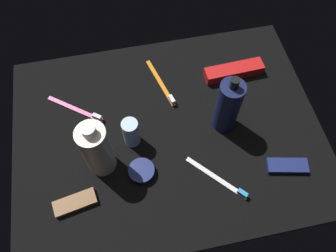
{
  "coord_description": "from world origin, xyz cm",
  "views": [
    {
      "loc": [
        8.66,
        42.15,
        82.33
      ],
      "look_at": [
        0.0,
        0.0,
        3.0
      ],
      "focal_mm": 36.1,
      "sensor_mm": 36.0,
      "label": 1
    }
  ],
  "objects_px": {
    "toothbrush_orange": "(162,85)",
    "snack_bar_brown": "(75,203)",
    "bodywash_bottle": "(97,149)",
    "deodorant_stick": "(131,133)",
    "toothpaste_box_red": "(234,71)",
    "toothbrush_white": "(220,180)",
    "toothbrush_pink": "(78,110)",
    "snack_bar_navy": "(287,166)",
    "lotion_bottle": "(228,106)",
    "cream_tin_left": "(142,171)"
  },
  "relations": [
    {
      "from": "toothbrush_orange",
      "to": "snack_bar_brown",
      "type": "xyz_separation_m",
      "value": [
        0.28,
        0.3,
        0.0
      ]
    },
    {
      "from": "bodywash_bottle",
      "to": "snack_bar_brown",
      "type": "distance_m",
      "value": 0.15
    },
    {
      "from": "deodorant_stick",
      "to": "toothpaste_box_red",
      "type": "distance_m",
      "value": 0.37
    },
    {
      "from": "toothbrush_white",
      "to": "snack_bar_brown",
      "type": "xyz_separation_m",
      "value": [
        0.36,
        -0.01,
        0.0
      ]
    },
    {
      "from": "toothbrush_white",
      "to": "toothbrush_pink",
      "type": "distance_m",
      "value": 0.44
    },
    {
      "from": "deodorant_stick",
      "to": "snack_bar_navy",
      "type": "height_order",
      "value": "deodorant_stick"
    },
    {
      "from": "lotion_bottle",
      "to": "bodywash_bottle",
      "type": "distance_m",
      "value": 0.35
    },
    {
      "from": "deodorant_stick",
      "to": "toothpaste_box_red",
      "type": "relative_size",
      "value": 0.53
    },
    {
      "from": "toothbrush_orange",
      "to": "toothbrush_pink",
      "type": "bearing_deg",
      "value": 8.51
    },
    {
      "from": "snack_bar_brown",
      "to": "toothbrush_pink",
      "type": "bearing_deg",
      "value": -105.99
    },
    {
      "from": "bodywash_bottle",
      "to": "toothbrush_white",
      "type": "height_order",
      "value": "bodywash_bottle"
    },
    {
      "from": "deodorant_stick",
      "to": "toothbrush_orange",
      "type": "height_order",
      "value": "deodorant_stick"
    },
    {
      "from": "lotion_bottle",
      "to": "snack_bar_navy",
      "type": "height_order",
      "value": "lotion_bottle"
    },
    {
      "from": "bodywash_bottle",
      "to": "deodorant_stick",
      "type": "height_order",
      "value": "bodywash_bottle"
    },
    {
      "from": "toothpaste_box_red",
      "to": "snack_bar_brown",
      "type": "xyz_separation_m",
      "value": [
        0.5,
        0.3,
        -0.01
      ]
    },
    {
      "from": "deodorant_stick",
      "to": "snack_bar_navy",
      "type": "distance_m",
      "value": 0.41
    },
    {
      "from": "toothbrush_white",
      "to": "cream_tin_left",
      "type": "relative_size",
      "value": 2.09
    },
    {
      "from": "toothbrush_orange",
      "to": "snack_bar_navy",
      "type": "relative_size",
      "value": 1.7
    },
    {
      "from": "deodorant_stick",
      "to": "cream_tin_left",
      "type": "distance_m",
      "value": 0.1
    },
    {
      "from": "toothbrush_pink",
      "to": "toothpaste_box_red",
      "type": "distance_m",
      "value": 0.47
    },
    {
      "from": "toothbrush_pink",
      "to": "cream_tin_left",
      "type": "distance_m",
      "value": 0.26
    },
    {
      "from": "toothbrush_pink",
      "to": "toothpaste_box_red",
      "type": "relative_size",
      "value": 0.86
    },
    {
      "from": "lotion_bottle",
      "to": "snack_bar_brown",
      "type": "relative_size",
      "value": 1.94
    },
    {
      "from": "toothbrush_pink",
      "to": "snack_bar_navy",
      "type": "distance_m",
      "value": 0.59
    },
    {
      "from": "toothpaste_box_red",
      "to": "lotion_bottle",
      "type": "bearing_deg",
      "value": 61.4
    },
    {
      "from": "bodywash_bottle",
      "to": "lotion_bottle",
      "type": "bearing_deg",
      "value": -170.9
    },
    {
      "from": "lotion_bottle",
      "to": "cream_tin_left",
      "type": "xyz_separation_m",
      "value": [
        0.25,
        0.1,
        -0.08
      ]
    },
    {
      "from": "lotion_bottle",
      "to": "snack_bar_navy",
      "type": "relative_size",
      "value": 1.94
    },
    {
      "from": "toothbrush_orange",
      "to": "toothpaste_box_red",
      "type": "relative_size",
      "value": 1.01
    },
    {
      "from": "toothbrush_orange",
      "to": "snack_bar_brown",
      "type": "relative_size",
      "value": 1.7
    },
    {
      "from": "toothbrush_pink",
      "to": "snack_bar_navy",
      "type": "relative_size",
      "value": 1.45
    },
    {
      "from": "snack_bar_brown",
      "to": "cream_tin_left",
      "type": "bearing_deg",
      "value": -174.94
    },
    {
      "from": "lotion_bottle",
      "to": "toothbrush_pink",
      "type": "bearing_deg",
      "value": -17.08
    },
    {
      "from": "toothbrush_orange",
      "to": "snack_bar_brown",
      "type": "distance_m",
      "value": 0.41
    },
    {
      "from": "toothbrush_white",
      "to": "snack_bar_navy",
      "type": "relative_size",
      "value": 1.36
    },
    {
      "from": "toothbrush_white",
      "to": "toothpaste_box_red",
      "type": "distance_m",
      "value": 0.34
    },
    {
      "from": "snack_bar_navy",
      "to": "cream_tin_left",
      "type": "xyz_separation_m",
      "value": [
        0.37,
        -0.06,
        0.0
      ]
    },
    {
      "from": "snack_bar_navy",
      "to": "toothbrush_orange",
      "type": "bearing_deg",
      "value": -37.71
    },
    {
      "from": "snack_bar_brown",
      "to": "cream_tin_left",
      "type": "xyz_separation_m",
      "value": [
        -0.17,
        -0.05,
        0.0
      ]
    },
    {
      "from": "snack_bar_navy",
      "to": "cream_tin_left",
      "type": "height_order",
      "value": "cream_tin_left"
    },
    {
      "from": "toothbrush_pink",
      "to": "toothpaste_box_red",
      "type": "bearing_deg",
      "value": -175.62
    },
    {
      "from": "bodywash_bottle",
      "to": "toothpaste_box_red",
      "type": "distance_m",
      "value": 0.47
    },
    {
      "from": "toothbrush_orange",
      "to": "toothbrush_pink",
      "type": "relative_size",
      "value": 1.17
    },
    {
      "from": "toothbrush_orange",
      "to": "toothbrush_white",
      "type": "distance_m",
      "value": 0.33
    },
    {
      "from": "bodywash_bottle",
      "to": "toothbrush_white",
      "type": "relative_size",
      "value": 1.4
    },
    {
      "from": "deodorant_stick",
      "to": "cream_tin_left",
      "type": "height_order",
      "value": "deodorant_stick"
    },
    {
      "from": "toothbrush_pink",
      "to": "toothpaste_box_red",
      "type": "height_order",
      "value": "toothpaste_box_red"
    },
    {
      "from": "snack_bar_brown",
      "to": "toothbrush_orange",
      "type": "bearing_deg",
      "value": -142.43
    },
    {
      "from": "toothbrush_orange",
      "to": "snack_bar_navy",
      "type": "xyz_separation_m",
      "value": [
        -0.27,
        0.32,
        0.0
      ]
    },
    {
      "from": "toothbrush_white",
      "to": "cream_tin_left",
      "type": "bearing_deg",
      "value": -17.71
    }
  ]
}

